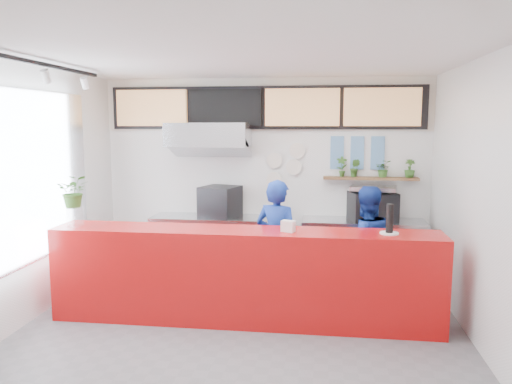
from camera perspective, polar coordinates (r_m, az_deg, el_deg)
The scene contains 44 objects.
floor at distance 5.72m, azimuth -1.99°, elevation -16.02°, with size 5.00×5.00×0.00m, color slate.
ceiling at distance 5.28m, azimuth -2.15°, elevation 15.30°, with size 5.00×5.00×0.00m, color silver.
wall_back at distance 7.75m, azimuth 1.02°, elevation 1.82°, with size 5.00×5.00×0.00m, color white.
wall_left at distance 6.22m, azimuth -25.42°, elevation -0.44°, with size 5.00×5.00×0.00m, color white.
wall_right at distance 5.47m, azimuth 24.73°, elevation -1.45°, with size 5.00×5.00×0.00m, color white.
service_counter at distance 5.90m, azimuth -1.37°, elevation -9.56°, with size 4.50×0.60×1.10m, color #B40C0C.
cream_band at distance 7.70m, azimuth 1.03°, elevation 9.97°, with size 5.00×0.02×0.80m, color beige.
prep_bench at distance 7.78m, azimuth -5.16°, elevation -6.06°, with size 1.80×0.60×0.90m, color #B2B5BA.
panini_oven at distance 7.61m, azimuth -4.12°, elevation -1.10°, with size 0.52×0.52×0.47m, color black.
extraction_hood at distance 7.50m, azimuth -5.40°, elevation 6.56°, with size 1.20×0.70×0.35m, color #B2B5BA.
hood_lip at distance 7.51m, azimuth -5.38°, elevation 5.03°, with size 1.20×0.70×0.08m, color #B2B5BA.
right_bench at distance 7.62m, azimuth 12.09°, elevation -6.50°, with size 1.80×0.60×0.90m, color #B2B5BA.
espresso_machine at distance 7.49m, azimuth 13.18°, elevation -1.62°, with size 0.65×0.46×0.42m, color black.
espresso_tray at distance 7.46m, azimuth 13.24°, elevation 0.44°, with size 0.65×0.45×0.06m, color #ADB0B4.
herb_shelf at distance 7.64m, azimuth 12.95°, elevation 1.53°, with size 1.40×0.18×0.04m, color brown.
menu_board_far_left at distance 7.99m, azimuth -11.81°, elevation 9.38°, with size 1.10×0.10×0.55m, color tan.
menu_board_mid_left at distance 7.68m, azimuth -3.50°, elevation 9.59°, with size 1.10×0.10×0.55m, color black.
menu_board_mid_right at distance 7.55m, azimuth 5.30°, elevation 9.61°, with size 1.10×0.10×0.55m, color tan.
menu_board_far_right at distance 7.59m, azimuth 14.20°, elevation 9.39°, with size 1.10×0.10×0.55m, color tan.
soffit at distance 7.67m, azimuth 1.00°, elevation 9.61°, with size 4.80×0.04×0.65m, color black.
window_pane at distance 6.43m, azimuth -23.85°, elevation 1.69°, with size 0.04×2.20×1.90m, color silver.
window_frame at distance 6.42m, azimuth -23.70°, elevation 1.69°, with size 0.03×2.30×2.00m, color #B2B5BA.
track_rail at distance 5.99m, azimuth -22.95°, elevation 13.23°, with size 0.05×2.40×0.04m, color black.
dec_plate_a at distance 7.68m, azimuth 2.11°, elevation 3.63°, with size 0.24×0.24×0.03m, color silver.
dec_plate_b at distance 7.67m, azimuth 4.34°, elevation 2.86°, with size 0.24×0.24×0.03m, color silver.
dec_plate_c at distance 7.71m, azimuth 2.10°, elevation 1.41°, with size 0.24×0.24×0.03m, color silver.
dec_plate_d at distance 7.65m, azimuth 4.74°, elevation 4.72°, with size 0.24×0.24×0.03m, color silver.
photo_frame_a at distance 7.65m, azimuth 9.26°, elevation 5.39°, with size 0.20×0.02×0.25m, color #598CBF.
photo_frame_b at distance 7.66m, azimuth 11.51°, elevation 5.34°, with size 0.20×0.02×0.25m, color #598CBF.
photo_frame_c at distance 7.69m, azimuth 13.75°, elevation 5.28°, with size 0.20×0.02×0.25m, color #598CBF.
photo_frame_d at distance 7.66m, azimuth 9.22°, elevation 3.53°, with size 0.20×0.02×0.25m, color #598CBF.
photo_frame_e at distance 7.68m, azimuth 11.46°, elevation 3.48°, with size 0.20×0.02×0.25m, color #598CBF.
photo_frame_f at distance 7.70m, azimuth 13.69°, elevation 3.43°, with size 0.20×0.02×0.25m, color #598CBF.
staff_center at distance 6.37m, azimuth 2.43°, elevation -5.82°, with size 0.59×0.39×1.62m, color navy.
staff_right at distance 6.41m, azimuth 12.35°, elevation -6.24°, with size 0.76×0.59×1.55m, color navy.
herb_a at distance 7.59m, azimuth 9.78°, elevation 2.89°, with size 0.16×0.11×0.31m, color #366322.
herb_b at distance 7.60m, azimuth 11.24°, elevation 2.72°, with size 0.15×0.12×0.27m, color #366322.
herb_c at distance 7.64m, azimuth 14.38°, elevation 2.60°, with size 0.23×0.20×0.26m, color #366322.
herb_d at distance 7.70m, azimuth 17.16°, elevation 2.59°, with size 0.15×0.14×0.27m, color #366322.
glass_vase at distance 6.32m, azimuth -19.96°, elevation -2.58°, with size 0.20×0.20×0.25m, color silver.
basil_vase at distance 6.28m, azimuth -20.08°, elevation 0.06°, with size 0.35×0.31×0.39m, color #366322.
napkin_holder at distance 5.65m, azimuth 3.69°, elevation -3.93°, with size 0.15×0.09×0.13m, color silver.
white_plate at distance 5.74m, azimuth 14.98°, elevation -4.57°, with size 0.21×0.21×0.02m, color silver.
pepper_mill at distance 5.70m, azimuth 15.04°, elevation -2.93°, with size 0.08×0.08×0.32m, color black.
Camera 1 is at (0.88, -5.16, 2.32)m, focal length 35.00 mm.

